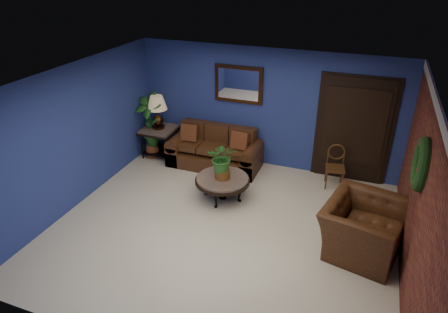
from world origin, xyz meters
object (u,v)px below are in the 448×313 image
at_px(coffee_table, 222,180).
at_px(table_lamp, 157,108).
at_px(side_chair, 336,163).
at_px(armchair, 362,228).
at_px(sofa, 216,152).
at_px(end_table, 159,134).

distance_m(coffee_table, table_lamp, 2.40).
height_order(side_chair, armchair, side_chair).
bearing_deg(sofa, armchair, -30.13).
relative_size(coffee_table, end_table, 1.39).
relative_size(coffee_table, side_chair, 1.21).
bearing_deg(side_chair, table_lamp, 171.51).
bearing_deg(armchair, end_table, 80.65).
distance_m(table_lamp, side_chair, 3.89).
distance_m(sofa, end_table, 1.35).
bearing_deg(armchair, coffee_table, 88.87).
relative_size(sofa, end_table, 2.67).
relative_size(sofa, coffee_table, 1.92).
bearing_deg(coffee_table, armchair, -13.63).
bearing_deg(sofa, table_lamp, -179.00).
distance_m(end_table, table_lamp, 0.62).
xyz_separation_m(table_lamp, armchair, (4.45, -1.78, -0.72)).
bearing_deg(side_chair, armchair, -80.81).
xyz_separation_m(side_chair, armchair, (0.62, -1.85, -0.07)).
xyz_separation_m(coffee_table, side_chair, (1.88, 1.24, 0.10)).
height_order(end_table, side_chair, side_chair).
height_order(coffee_table, table_lamp, table_lamp).
height_order(end_table, table_lamp, table_lamp).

